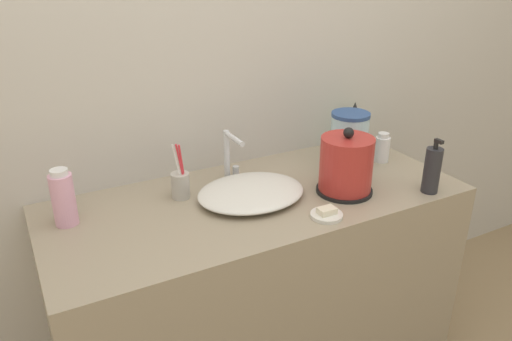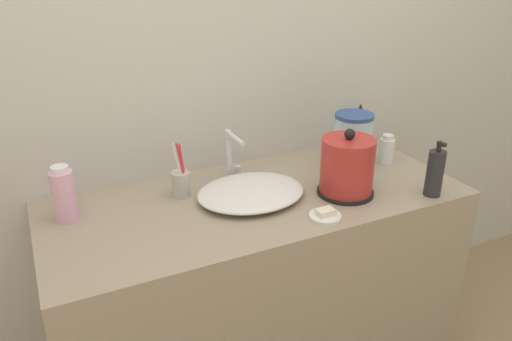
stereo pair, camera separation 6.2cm
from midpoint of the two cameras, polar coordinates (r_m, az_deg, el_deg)
The scene contains 12 objects.
wall_back at distance 1.84m, azimuth -3.36°, elevation 15.18°, with size 6.00×0.04×2.60m.
vanity_counter at distance 1.93m, azimuth 1.17°, elevation -13.76°, with size 1.44×0.62×0.80m.
sink_basin at distance 1.69m, azimuth 0.49°, elevation -2.48°, with size 0.37×0.30×0.05m.
faucet at distance 1.80m, azimuth -1.78°, elevation 2.04°, with size 0.06×0.14×0.19m.
electric_kettle at distance 1.73m, azimuth 11.38°, elevation 0.24°, with size 0.20×0.20×0.24m.
toothbrush_cup at distance 1.71m, azimuth -7.54°, elevation -1.44°, with size 0.06×0.06×0.20m.
lotion_bottle at distance 1.80m, azimuth 20.70°, elevation -0.27°, with size 0.06×0.06×0.20m.
shampoo_bottle at distance 2.03m, azimuth 15.56°, elevation 2.27°, with size 0.06×0.06×0.12m.
mouthwash_bottle at distance 1.63m, azimuth -20.09°, elevation -2.62°, with size 0.07×0.07×0.18m.
hand_cream_bottle at distance 2.17m, azimuth 12.47°, elevation 4.62°, with size 0.05×0.05×0.19m.
soap_dish at distance 1.59m, azimuth 9.03°, elevation -5.10°, with size 0.10×0.10×0.03m.
water_pitcher at distance 1.94m, azimuth 11.87°, elevation 3.27°, with size 0.15×0.15×0.22m.
Camera 2 is at (-0.67, -1.06, 1.58)m, focal length 35.00 mm.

